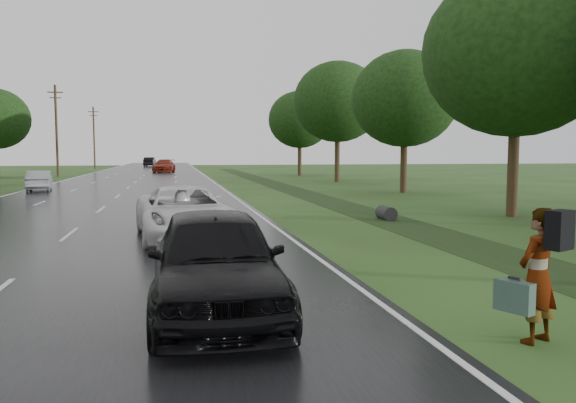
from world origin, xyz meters
The scene contains 17 objects.
road centered at (0.00, 45.00, 0.02)m, with size 14.00×180.00×0.04m, color black.
edge_stripe_east centered at (6.75, 45.00, 0.04)m, with size 0.12×180.00×0.01m, color silver.
edge_stripe_west centered at (-6.75, 45.00, 0.04)m, with size 0.12×180.00×0.01m, color silver.
center_line centered at (0.00, 45.00, 0.04)m, with size 0.12×180.00×0.01m, color silver.
drainage_ditch centered at (11.50, 18.71, 0.04)m, with size 2.20×120.00×0.56m.
utility_pole_far centered at (-9.20, 55.00, 5.20)m, with size 1.60×0.26×10.00m.
utility_pole_distant centered at (-9.20, 85.00, 5.20)m, with size 1.60×0.26×10.00m.
tree_east_b centered at (17.00, 10.00, 6.68)m, with size 7.60×7.60×10.11m.
tree_east_c centered at (18.20, 24.00, 6.14)m, with size 7.00×7.00×9.29m.
tree_east_d centered at (17.80, 38.00, 7.15)m, with size 8.00×8.00×10.76m.
tree_east_f centered at (17.50, 52.00, 6.37)m, with size 7.20×7.20×9.62m.
pedestrian centered at (8.18, -4.02, 0.98)m, with size 1.01×0.79×1.89m.
white_pickup centered at (3.58, 6.35, 0.83)m, with size 2.62×5.69×1.58m, color silver.
dark_sedan centered at (3.92, -1.80, 0.90)m, with size 2.04×5.08×1.73m, color black.
silver_sedan centered at (-5.67, 29.97, 0.73)m, with size 1.46×4.17×1.38m, color #93969C.
far_car_red centered at (2.12, 65.23, 0.89)m, with size 2.39×5.87×1.70m, color maroon.
far_car_dark centered at (-1.00, 98.21, 0.90)m, with size 1.81×5.20×1.71m, color black.
Camera 1 is at (3.28, -10.78, 2.64)m, focal length 35.00 mm.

